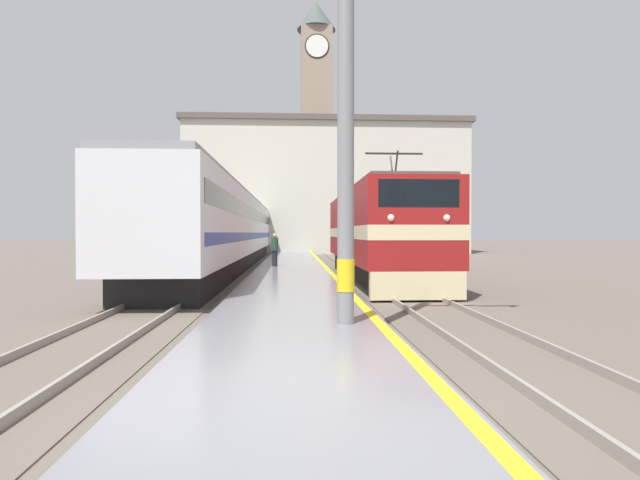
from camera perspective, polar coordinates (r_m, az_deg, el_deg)
name	(u,v)px	position (r m, az deg, el deg)	size (l,w,h in m)	color
ground_plane	(293,261)	(35.39, -3.11, -2.40)	(200.00, 200.00, 0.00)	#60564C
platform	(293,263)	(30.39, -3.10, -2.64)	(3.51, 140.00, 0.31)	slate
rail_track_near	(351,265)	(30.61, 3.55, -2.85)	(2.84, 140.00, 0.16)	#60564C
rail_track_far	(232,265)	(30.62, -9.97, -2.86)	(2.83, 140.00, 0.16)	#60564C
locomotive_train	(377,234)	(21.14, 6.55, 0.73)	(2.92, 14.10, 4.81)	black
passenger_train	(245,230)	(38.72, -8.53, 1.19)	(2.92, 53.12, 4.18)	black
catenary_mast	(350,93)	(9.62, 3.39, 16.40)	(2.89, 0.33, 8.67)	gray
person_on_platform	(275,249)	(25.18, -5.19, -1.04)	(0.34, 0.34, 1.65)	#23232D
clock_tower	(316,119)	(63.57, -0.43, 13.62)	(4.75, 4.75, 30.48)	gray
station_building	(325,189)	(50.65, 0.56, 5.86)	(27.34, 10.12, 12.82)	beige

